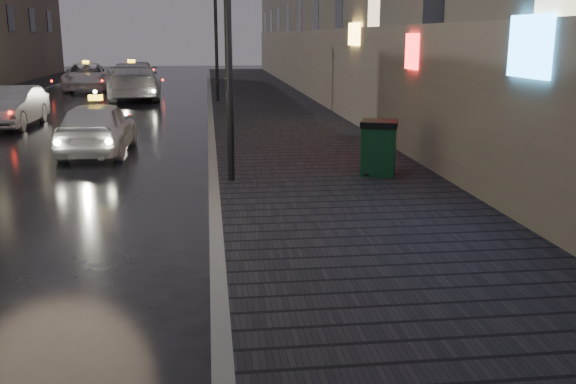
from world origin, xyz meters
name	(u,v)px	position (x,y,z in m)	size (l,w,h in m)	color
ground	(78,321)	(0.00, 0.00, 0.00)	(120.00, 120.00, 0.00)	black
sidewalk	(266,105)	(3.90, 21.00, 0.07)	(4.60, 58.00, 0.15)	black
curb	(210,105)	(1.50, 21.00, 0.07)	(0.20, 58.00, 0.15)	slate
lamp_near	(228,6)	(1.85, 6.00, 3.49)	(0.36, 0.36, 5.28)	black
lamp_far	(216,23)	(1.85, 22.00, 3.49)	(0.36, 0.36, 5.28)	black
trash_bin	(379,147)	(4.89, 6.17, 0.72)	(0.93, 0.93, 1.12)	black
taxi_near	(98,127)	(-1.39, 10.25, 0.68)	(1.60, 3.98, 1.36)	white
car_left_mid	(12,107)	(-5.02, 15.70, 0.66)	(1.40, 4.02, 1.32)	#A5A4AD
taxi_mid	(132,81)	(-2.11, 24.94, 0.86)	(2.41, 5.93, 1.72)	silver
taxi_far	(87,77)	(-5.20, 30.48, 0.74)	(2.47, 5.36, 1.49)	white
car_far	(141,71)	(-2.86, 36.54, 0.71)	(1.67, 4.15, 1.42)	gray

